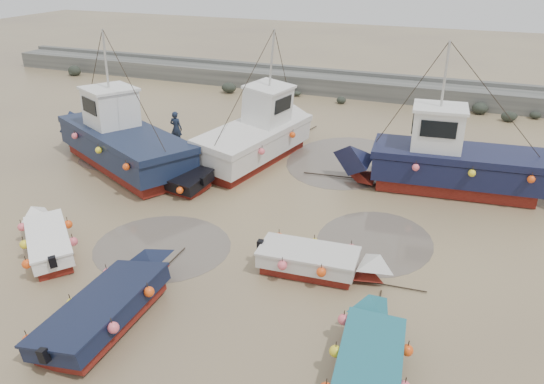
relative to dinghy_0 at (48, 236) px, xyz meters
The scene contains 15 objects.
ground 5.87m from the dinghy_0, 26.62° to the left, with size 120.00×120.00×0.00m, color #A08A5D.
seawall 25.17m from the dinghy_0, 77.90° to the left, with size 60.00×4.92×1.50m.
puddle_a 3.87m from the dinghy_0, 25.42° to the left, with size 4.84×4.84×0.01m, color #5F554B.
puddle_b 11.35m from the dinghy_0, 24.94° to the left, with size 4.08×4.08×0.01m, color #5F554B.
puddle_c 8.33m from the dinghy_0, 113.62° to the left, with size 3.48×3.48×0.01m, color #5F554B.
puddle_d 14.11m from the dinghy_0, 58.84° to the left, with size 5.62×5.62×0.01m, color #5F554B.
dinghy_0 is the anchor object (origin of this frame).
dinghy_1 4.91m from the dinghy_0, 26.97° to the right, with size 2.42×6.62×1.43m.
dinghy_2 11.56m from the dinghy_0, ahead, with size 2.16×5.46×1.43m.
dinghy_4 6.41m from the dinghy_0, 86.55° to the left, with size 6.50×2.66×1.43m.
dinghy_5 9.28m from the dinghy_0, 12.63° to the left, with size 5.41×2.08×1.43m.
cabin_boat_0 8.04m from the dinghy_0, 109.42° to the left, with size 10.89×6.86×6.22m.
cabin_boat_1 11.29m from the dinghy_0, 73.21° to the left, with size 3.90×10.12×6.22m.
cabin_boat_2 15.73m from the dinghy_0, 41.10° to the left, with size 10.12×3.34×6.22m.
person 11.08m from the dinghy_0, 98.21° to the left, with size 0.67×0.44×1.83m, color #192338.
Camera 1 is at (7.79, -14.41, 9.50)m, focal length 35.00 mm.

